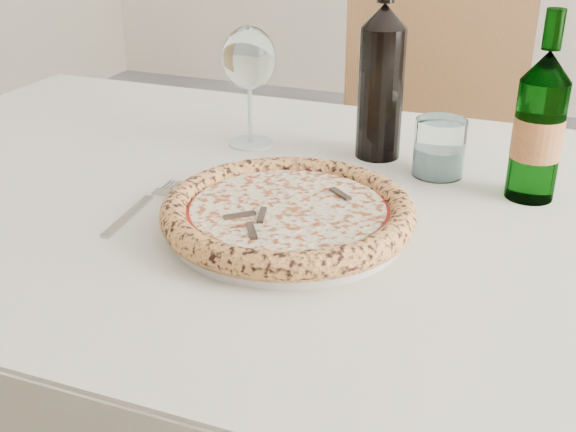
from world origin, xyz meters
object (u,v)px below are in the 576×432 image
at_px(pizza, 288,211).
at_px(tumbler, 439,151).
at_px(wine_bottle, 381,80).
at_px(dining_table, 314,253).
at_px(beer_bottle, 539,126).
at_px(chair_far, 431,165).
at_px(wine_glass, 249,61).
at_px(plate, 288,224).

distance_m(pizza, tumbler, 0.29).
bearing_deg(wine_bottle, pizza, -96.01).
height_order(dining_table, beer_bottle, beer_bottle).
bearing_deg(chair_far, tumbler, -79.24).
bearing_deg(tumbler, pizza, -117.86).
bearing_deg(wine_glass, wine_bottle, 6.84).
height_order(plate, beer_bottle, beer_bottle).
bearing_deg(tumbler, dining_table, -130.71).
bearing_deg(pizza, beer_bottle, 39.31).
bearing_deg(chair_far, wine_glass, -108.35).
bearing_deg(pizza, dining_table, 89.99).
relative_size(dining_table, chair_far, 1.68).
bearing_deg(wine_glass, pizza, -57.32).
distance_m(tumbler, beer_bottle, 0.15).
distance_m(dining_table, tumbler, 0.24).
height_order(chair_far, beer_bottle, beer_bottle).
bearing_deg(chair_far, plate, -91.29).
relative_size(plate, beer_bottle, 1.15).
distance_m(dining_table, pizza, 0.15).
height_order(dining_table, chair_far, chair_far).
height_order(tumbler, wine_bottle, wine_bottle).
height_order(dining_table, pizza, pizza).
xyz_separation_m(dining_table, wine_bottle, (0.03, 0.20, 0.20)).
distance_m(dining_table, wine_bottle, 0.29).
height_order(chair_far, wine_glass, wine_glass).
xyz_separation_m(dining_table, chair_far, (0.02, 0.78, -0.14)).
distance_m(tumbler, wine_bottle, 0.14).
distance_m(chair_far, beer_bottle, 0.77).
bearing_deg(beer_bottle, dining_table, -155.73).
bearing_deg(beer_bottle, tumbler, 164.78).
bearing_deg(pizza, tumbler, 62.14).
xyz_separation_m(pizza, tumbler, (0.14, 0.26, 0.01)).
bearing_deg(pizza, wine_glass, 122.68).
relative_size(wine_glass, wine_bottle, 0.67).
bearing_deg(wine_bottle, dining_table, -98.92).
height_order(pizza, wine_bottle, wine_bottle).
height_order(chair_far, plate, chair_far).
height_order(wine_glass, beer_bottle, beer_bottle).
bearing_deg(wine_glass, tumbler, -3.44).
bearing_deg(pizza, chair_far, 88.71).
distance_m(pizza, wine_glass, 0.35).
relative_size(chair_far, wine_glass, 4.78).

